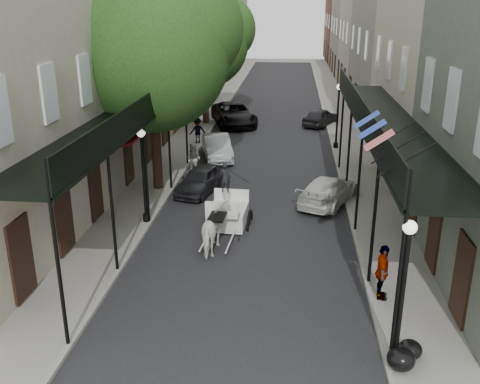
% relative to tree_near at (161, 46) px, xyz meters
% --- Properties ---
extents(ground, '(140.00, 140.00, 0.00)m').
position_rel_tree_near_xyz_m(ground, '(4.20, -10.18, -6.49)').
color(ground, gray).
rests_on(ground, ground).
extents(road, '(8.00, 90.00, 0.01)m').
position_rel_tree_near_xyz_m(road, '(4.20, 9.82, -6.48)').
color(road, black).
rests_on(road, ground).
extents(sidewalk_left, '(2.20, 90.00, 0.12)m').
position_rel_tree_near_xyz_m(sidewalk_left, '(-0.80, 9.82, -6.43)').
color(sidewalk_left, gray).
rests_on(sidewalk_left, ground).
extents(sidewalk_right, '(2.20, 90.00, 0.12)m').
position_rel_tree_near_xyz_m(sidewalk_right, '(9.20, 9.82, -6.43)').
color(sidewalk_right, gray).
rests_on(sidewalk_right, ground).
extents(building_row_left, '(5.00, 80.00, 10.50)m').
position_rel_tree_near_xyz_m(building_row_left, '(-4.40, 19.82, -1.24)').
color(building_row_left, '#B4AB90').
rests_on(building_row_left, ground).
extents(building_row_right, '(5.00, 80.00, 10.50)m').
position_rel_tree_near_xyz_m(building_row_right, '(12.80, 19.82, -1.24)').
color(building_row_right, gray).
rests_on(building_row_right, ground).
extents(gallery_left, '(2.20, 18.05, 4.88)m').
position_rel_tree_near_xyz_m(gallery_left, '(-0.59, -3.20, -2.44)').
color(gallery_left, black).
rests_on(gallery_left, sidewalk_left).
extents(gallery_right, '(2.20, 18.05, 4.88)m').
position_rel_tree_near_xyz_m(gallery_right, '(8.99, -3.20, -2.44)').
color(gallery_right, black).
rests_on(gallery_right, sidewalk_right).
extents(tree_near, '(7.31, 6.80, 9.63)m').
position_rel_tree_near_xyz_m(tree_near, '(0.00, 0.00, 0.00)').
color(tree_near, '#382619').
rests_on(tree_near, sidewalk_left).
extents(tree_far, '(6.45, 6.00, 8.61)m').
position_rel_tree_near_xyz_m(tree_far, '(-0.05, 14.00, -0.65)').
color(tree_far, '#382619').
rests_on(tree_far, sidewalk_left).
extents(lamppost_right_near, '(0.32, 0.32, 3.71)m').
position_rel_tree_near_xyz_m(lamppost_right_near, '(8.30, -12.18, -4.44)').
color(lamppost_right_near, black).
rests_on(lamppost_right_near, sidewalk_right).
extents(lamppost_left, '(0.32, 0.32, 3.71)m').
position_rel_tree_near_xyz_m(lamppost_left, '(0.10, -4.18, -4.44)').
color(lamppost_left, black).
rests_on(lamppost_left, sidewalk_left).
extents(lamppost_right_far, '(0.32, 0.32, 3.71)m').
position_rel_tree_near_xyz_m(lamppost_right_far, '(8.30, 7.82, -4.44)').
color(lamppost_right_far, black).
rests_on(lamppost_right_far, sidewalk_right).
extents(horse, '(1.00, 2.01, 1.65)m').
position_rel_tree_near_xyz_m(horse, '(3.20, -6.28, -5.66)').
color(horse, white).
rests_on(horse, ground).
extents(carriage, '(1.80, 2.51, 2.76)m').
position_rel_tree_near_xyz_m(carriage, '(3.34, -3.71, -5.41)').
color(carriage, black).
rests_on(carriage, ground).
extents(pedestrian_walking, '(0.94, 0.84, 1.61)m').
position_rel_tree_near_xyz_m(pedestrian_walking, '(0.81, 2.35, -5.68)').
color(pedestrian_walking, beige).
rests_on(pedestrian_walking, ground).
extents(pedestrian_sidewalk_left, '(1.14, 0.95, 1.54)m').
position_rel_tree_near_xyz_m(pedestrian_sidewalk_left, '(-0.00, 8.14, -5.60)').
color(pedestrian_sidewalk_left, gray).
rests_on(pedestrian_sidewalk_left, sidewalk_left).
extents(pedestrian_sidewalk_right, '(0.53, 1.03, 1.68)m').
position_rel_tree_near_xyz_m(pedestrian_sidewalk_right, '(8.40, -9.16, -5.53)').
color(pedestrian_sidewalk_right, gray).
rests_on(pedestrian_sidewalk_right, sidewalk_right).
extents(car_left_near, '(2.21, 3.76, 1.20)m').
position_rel_tree_near_xyz_m(car_left_near, '(1.60, -0.30, -5.89)').
color(car_left_near, black).
rests_on(car_left_near, ground).
extents(car_left_mid, '(2.34, 4.20, 1.31)m').
position_rel_tree_near_xyz_m(car_left_mid, '(1.60, 5.22, -5.83)').
color(car_left_mid, '#AAABAF').
rests_on(car_left_mid, ground).
extents(car_left_far, '(4.06, 6.06, 1.55)m').
position_rel_tree_near_xyz_m(car_left_far, '(1.60, 13.83, -5.72)').
color(car_left_far, black).
rests_on(car_left_far, ground).
extents(car_right_near, '(3.14, 4.38, 1.18)m').
position_rel_tree_near_xyz_m(car_right_near, '(7.33, -1.18, -5.90)').
color(car_right_near, silver).
rests_on(car_right_near, ground).
extents(car_right_far, '(2.84, 3.92, 1.24)m').
position_rel_tree_near_xyz_m(car_right_far, '(7.64, 14.16, -5.87)').
color(car_right_far, black).
rests_on(car_right_far, ground).
extents(trash_bags, '(0.92, 1.07, 0.57)m').
position_rel_tree_near_xyz_m(trash_bags, '(8.51, -12.20, -6.10)').
color(trash_bags, black).
rests_on(trash_bags, sidewalk_right).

